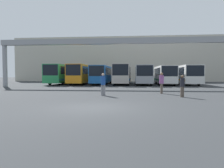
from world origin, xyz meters
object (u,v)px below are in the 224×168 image
(bus_slot_4, at_px, (143,74))
(bus_slot_3, at_px, (123,73))
(bus_slot_1, at_px, (82,73))
(bus_slot_0, at_px, (63,73))
(pedestrian_near_center, at_px, (103,84))
(pedestrian_mid_right, at_px, (162,82))
(pedestrian_near_right, at_px, (182,85))
(bus_slot_6, at_px, (186,74))
(bus_slot_2, at_px, (102,74))
(bus_slot_5, at_px, (164,74))

(bus_slot_4, bearing_deg, bus_slot_3, 175.58)
(bus_slot_1, bearing_deg, bus_slot_4, 2.65)
(bus_slot_0, distance_m, pedestrian_near_center, 22.05)
(pedestrian_mid_right, relative_size, pedestrian_near_right, 1.13)
(pedestrian_near_center, bearing_deg, bus_slot_6, -118.29)
(bus_slot_3, bearing_deg, bus_slot_2, -178.24)
(bus_slot_1, bearing_deg, bus_slot_6, 0.90)
(bus_slot_6, bearing_deg, bus_slot_2, 178.47)
(pedestrian_near_center, xyz_separation_m, pedestrian_near_right, (5.99, -0.60, -0.08))
(bus_slot_1, distance_m, bus_slot_3, 6.91)
(bus_slot_3, xyz_separation_m, bus_slot_5, (6.87, -0.63, -0.15))
(bus_slot_0, bearing_deg, bus_slot_5, -1.87)
(bus_slot_2, distance_m, pedestrian_mid_right, 19.10)
(bus_slot_1, xyz_separation_m, pedestrian_near_center, (6.42, -19.03, -0.91))
(bus_slot_1, height_order, pedestrian_near_center, bus_slot_1)
(bus_slot_3, distance_m, pedestrian_near_center, 19.80)
(bus_slot_3, bearing_deg, bus_slot_4, -4.42)
(pedestrian_near_center, bearing_deg, bus_slot_5, -110.09)
(bus_slot_5, distance_m, pedestrian_mid_right, 17.09)
(pedestrian_mid_right, bearing_deg, bus_slot_0, -136.62)
(bus_slot_1, distance_m, bus_slot_5, 13.75)
(bus_slot_3, height_order, pedestrian_near_center, bus_slot_3)
(bus_slot_1, xyz_separation_m, bus_slot_3, (6.87, 0.74, 0.01))
(bus_slot_5, height_order, pedestrian_mid_right, bus_slot_5)
(bus_slot_0, height_order, bus_slot_5, bus_slot_0)
(bus_slot_2, xyz_separation_m, bus_slot_5, (10.31, -0.52, -0.03))
(bus_slot_4, distance_m, bus_slot_6, 6.88)
(bus_slot_4, bearing_deg, bus_slot_1, -177.35)
(bus_slot_3, distance_m, pedestrian_mid_right, 18.08)
(bus_slot_0, relative_size, bus_slot_6, 1.07)
(bus_slot_4, bearing_deg, bus_slot_0, 179.18)
(bus_slot_0, distance_m, bus_slot_5, 17.20)
(bus_slot_0, relative_size, pedestrian_near_center, 6.59)
(bus_slot_0, relative_size, bus_slot_3, 0.99)
(bus_slot_1, height_order, bus_slot_2, bus_slot_1)
(bus_slot_5, relative_size, bus_slot_6, 0.97)
(bus_slot_2, bearing_deg, pedestrian_near_center, -81.39)
(pedestrian_mid_right, bearing_deg, bus_slot_6, 164.10)
(bus_slot_3, relative_size, bus_slot_6, 1.09)
(bus_slot_4, xyz_separation_m, bus_slot_6, (6.87, -0.21, -0.02))
(pedestrian_near_center, bearing_deg, bus_slot_3, -90.45)
(bus_slot_5, bearing_deg, bus_slot_4, 173.96)
(bus_slot_3, relative_size, pedestrian_near_center, 6.67)
(bus_slot_2, relative_size, pedestrian_near_right, 7.15)
(bus_slot_0, xyz_separation_m, pedestrian_near_right, (15.84, -20.30, -1.00))
(pedestrian_near_center, bearing_deg, pedestrian_mid_right, -154.19)
(bus_slot_2, bearing_deg, pedestrian_mid_right, -65.85)
(bus_slot_0, height_order, bus_slot_6, bus_slot_0)
(bus_slot_2, distance_m, bus_slot_4, 6.88)
(bus_slot_0, height_order, pedestrian_mid_right, bus_slot_0)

